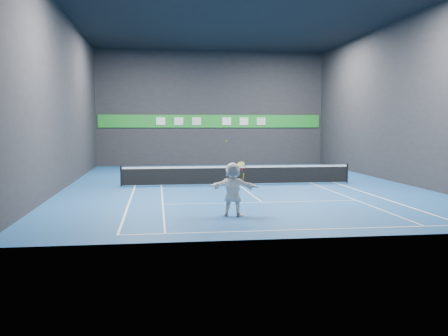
{
  "coord_description": "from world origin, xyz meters",
  "views": [
    {
      "loc": [
        -4.32,
        -26.54,
        3.22
      ],
      "look_at": [
        -1.67,
        -6.89,
        1.5
      ],
      "focal_mm": 40.0,
      "sensor_mm": 36.0,
      "label": 1
    }
  ],
  "objects": [
    {
      "name": "ground",
      "position": [
        0.0,
        0.0,
        0.0
      ],
      "size": [
        26.0,
        26.0,
        0.0
      ],
      "primitive_type": "plane",
      "color": "navy",
      "rests_on": "ground"
    },
    {
      "name": "ceiling",
      "position": [
        0.0,
        0.0,
        9.0
      ],
      "size": [
        26.0,
        26.0,
        0.0
      ],
      "primitive_type": "plane",
      "color": "black",
      "rests_on": "ground"
    },
    {
      "name": "wall_back",
      "position": [
        0.0,
        13.0,
        4.5
      ],
      "size": [
        18.0,
        0.1,
        9.0
      ],
      "primitive_type": "cube",
      "color": "#232326",
      "rests_on": "ground"
    },
    {
      "name": "wall_front",
      "position": [
        0.0,
        -13.0,
        4.5
      ],
      "size": [
        18.0,
        0.1,
        9.0
      ],
      "primitive_type": "cube",
      "color": "#232326",
      "rests_on": "ground"
    },
    {
      "name": "wall_left",
      "position": [
        -9.0,
        0.0,
        4.5
      ],
      "size": [
        0.1,
        26.0,
        9.0
      ],
      "primitive_type": "cube",
      "color": "#232326",
      "rests_on": "ground"
    },
    {
      "name": "wall_right",
      "position": [
        9.0,
        0.0,
        4.5
      ],
      "size": [
        0.1,
        26.0,
        9.0
      ],
      "primitive_type": "cube",
      "color": "#232326",
      "rests_on": "ground"
    },
    {
      "name": "baseline_near",
      "position": [
        0.0,
        -11.89,
        0.0
      ],
      "size": [
        10.98,
        0.08,
        0.01
      ],
      "primitive_type": "cube",
      "color": "white",
      "rests_on": "ground"
    },
    {
      "name": "baseline_far",
      "position": [
        0.0,
        11.89,
        0.0
      ],
      "size": [
        10.98,
        0.08,
        0.01
      ],
      "primitive_type": "cube",
      "color": "white",
      "rests_on": "ground"
    },
    {
      "name": "sideline_doubles_left",
      "position": [
        -5.49,
        0.0,
        0.0
      ],
      "size": [
        0.08,
        23.78,
        0.01
      ],
      "primitive_type": "cube",
      "color": "white",
      "rests_on": "ground"
    },
    {
      "name": "sideline_doubles_right",
      "position": [
        5.49,
        0.0,
        0.0
      ],
      "size": [
        0.08,
        23.78,
        0.01
      ],
      "primitive_type": "cube",
      "color": "white",
      "rests_on": "ground"
    },
    {
      "name": "sideline_singles_left",
      "position": [
        -4.11,
        0.0,
        0.0
      ],
      "size": [
        0.06,
        23.78,
        0.01
      ],
      "primitive_type": "cube",
      "color": "white",
      "rests_on": "ground"
    },
    {
      "name": "sideline_singles_right",
      "position": [
        4.11,
        0.0,
        0.0
      ],
      "size": [
        0.06,
        23.78,
        0.01
      ],
      "primitive_type": "cube",
      "color": "white",
      "rests_on": "ground"
    },
    {
      "name": "service_line_near",
      "position": [
        0.0,
        -6.4,
        0.0
      ],
      "size": [
        8.23,
        0.06,
        0.01
      ],
      "primitive_type": "cube",
      "color": "white",
      "rests_on": "ground"
    },
    {
      "name": "service_line_far",
      "position": [
        0.0,
        6.4,
        0.0
      ],
      "size": [
        8.23,
        0.06,
        0.01
      ],
      "primitive_type": "cube",
      "color": "white",
      "rests_on": "ground"
    },
    {
      "name": "center_service_line",
      "position": [
        0.0,
        0.0,
        0.0
      ],
      "size": [
        0.06,
        12.8,
        0.01
      ],
      "primitive_type": "cube",
      "color": "white",
      "rests_on": "ground"
    },
    {
      "name": "player",
      "position": [
        -1.67,
        -9.27,
        0.96
      ],
      "size": [
        1.86,
        1.12,
        1.91
      ],
      "primitive_type": "imported",
      "rotation": [
        0.0,
        0.0,
        2.81
      ],
      "color": "white",
      "rests_on": "ground"
    },
    {
      "name": "tennis_ball",
      "position": [
        -1.91,
        -9.29,
        2.65
      ],
      "size": [
        0.07,
        0.07,
        0.07
      ],
      "primitive_type": "sphere",
      "color": "yellow",
      "rests_on": "player"
    },
    {
      "name": "tennis_net",
      "position": [
        0.0,
        0.0,
        0.54
      ],
      "size": [
        12.5,
        0.1,
        1.07
      ],
      "color": "black",
      "rests_on": "ground"
    },
    {
      "name": "sponsor_banner",
      "position": [
        0.0,
        12.93,
        3.5
      ],
      "size": [
        17.64,
        0.11,
        1.0
      ],
      "color": "#1E8D29",
      "rests_on": "wall_back"
    },
    {
      "name": "tennis_racket",
      "position": [
        -1.34,
        -9.22,
        1.69
      ],
      "size": [
        0.4,
        0.36,
        0.68
      ],
      "color": "red",
      "rests_on": "player"
    }
  ]
}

